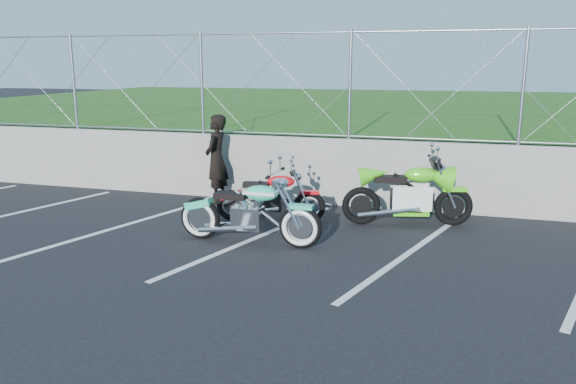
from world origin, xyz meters
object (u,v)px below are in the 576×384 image
(cruiser_turquoise, at_px, (251,215))
(naked_orange, at_px, (272,199))
(sportbike_green, at_px, (409,197))
(person_standing, at_px, (216,159))

(cruiser_turquoise, xyz_separation_m, naked_orange, (-0.06, 1.24, -0.05))
(naked_orange, distance_m, sportbike_green, 2.34)
(sportbike_green, distance_m, person_standing, 3.82)
(cruiser_turquoise, xyz_separation_m, person_standing, (-1.53, 2.28, 0.41))
(naked_orange, distance_m, person_standing, 1.86)
(naked_orange, relative_size, person_standing, 1.08)
(sportbike_green, bearing_deg, cruiser_turquoise, -156.11)
(person_standing, bearing_deg, sportbike_green, 80.48)
(naked_orange, xyz_separation_m, person_standing, (-1.47, 1.04, 0.46))
(cruiser_turquoise, height_order, naked_orange, cruiser_turquoise)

